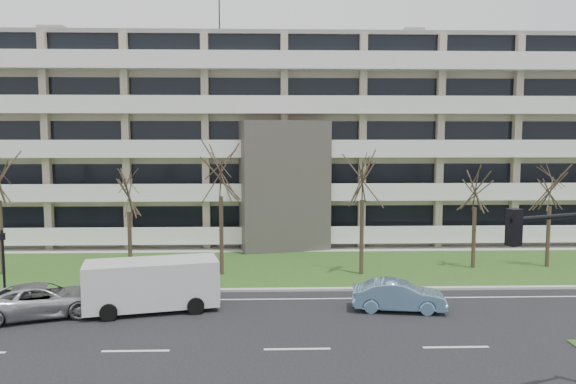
{
  "coord_description": "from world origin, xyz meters",
  "views": [
    {
      "loc": [
        -0.98,
        -20.26,
        7.91
      ],
      "look_at": [
        -0.03,
        10.0,
        4.92
      ],
      "focal_mm": 35.0,
      "sensor_mm": 36.0,
      "label": 1
    }
  ],
  "objects_px": {
    "blue_sedan": "(399,296)",
    "pedestrian_signal": "(3,253)",
    "silver_pickup": "(43,300)",
    "white_van": "(154,280)"
  },
  "relations": [
    {
      "from": "blue_sedan",
      "to": "pedestrian_signal",
      "type": "xyz_separation_m",
      "value": [
        -19.37,
        3.53,
        1.36
      ]
    },
    {
      "from": "silver_pickup",
      "to": "blue_sedan",
      "type": "height_order",
      "value": "silver_pickup"
    },
    {
      "from": "pedestrian_signal",
      "to": "white_van",
      "type": "bearing_deg",
      "value": -42.75
    },
    {
      "from": "blue_sedan",
      "to": "white_van",
      "type": "distance_m",
      "value": 11.21
    },
    {
      "from": "pedestrian_signal",
      "to": "blue_sedan",
      "type": "bearing_deg",
      "value": -32.34
    },
    {
      "from": "white_van",
      "to": "pedestrian_signal",
      "type": "xyz_separation_m",
      "value": [
        -8.2,
        3.1,
        0.68
      ]
    },
    {
      "from": "silver_pickup",
      "to": "white_van",
      "type": "xyz_separation_m",
      "value": [
        4.74,
        0.73,
        0.65
      ]
    },
    {
      "from": "silver_pickup",
      "to": "blue_sedan",
      "type": "distance_m",
      "value": 15.92
    },
    {
      "from": "blue_sedan",
      "to": "pedestrian_signal",
      "type": "distance_m",
      "value": 19.74
    },
    {
      "from": "blue_sedan",
      "to": "pedestrian_signal",
      "type": "relative_size",
      "value": 1.31
    }
  ]
}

